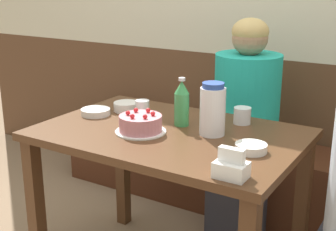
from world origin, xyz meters
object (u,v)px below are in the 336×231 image
(person_teal_shirt, at_px, (245,132))
(soju_bottle, at_px, (182,103))
(bench_seat, at_px, (240,176))
(bowl_rice_small, at_px, (126,107))
(glass_tumbler_short, at_px, (142,109))
(bowl_soup_white, at_px, (96,112))
(bowl_side_dish, at_px, (251,148))
(water_pitcher, at_px, (213,110))
(birthday_cake, at_px, (141,124))
(glass_water_tall, at_px, (242,116))
(napkin_holder, at_px, (231,167))

(person_teal_shirt, bearing_deg, soju_bottle, -9.49)
(bench_seat, distance_m, bowl_rice_small, 0.94)
(bowl_rice_small, xyz_separation_m, glass_tumbler_short, (0.13, -0.05, 0.02))
(soju_bottle, bearing_deg, glass_tumbler_short, 179.64)
(bowl_soup_white, height_order, person_teal_shirt, person_teal_shirt)
(glass_tumbler_short, distance_m, person_teal_shirt, 0.66)
(bowl_side_dish, distance_m, glass_tumbler_short, 0.62)
(bench_seat, bearing_deg, water_pitcher, -77.09)
(bowl_side_dish, height_order, person_teal_shirt, person_teal_shirt)
(bowl_side_dish, bearing_deg, bowl_rice_small, 164.76)
(birthday_cake, distance_m, bowl_rice_small, 0.34)
(bowl_soup_white, height_order, glass_tumbler_short, glass_tumbler_short)
(glass_water_tall, height_order, person_teal_shirt, person_teal_shirt)
(bench_seat, height_order, napkin_holder, napkin_holder)
(birthday_cake, bearing_deg, glass_tumbler_short, 122.46)
(bowl_soup_white, distance_m, glass_tumbler_short, 0.24)
(bowl_side_dish, bearing_deg, birthday_cake, -176.57)
(water_pitcher, height_order, soju_bottle, water_pitcher)
(birthday_cake, distance_m, napkin_holder, 0.57)
(bench_seat, height_order, bowl_soup_white, bowl_soup_white)
(glass_water_tall, relative_size, glass_tumbler_short, 0.92)
(soju_bottle, distance_m, napkin_holder, 0.59)
(glass_water_tall, height_order, glass_tumbler_short, glass_tumbler_short)
(napkin_holder, bearing_deg, bench_seat, 110.62)
(bench_seat, relative_size, bowl_rice_small, 19.43)
(napkin_holder, relative_size, glass_water_tall, 1.41)
(bench_seat, bearing_deg, person_teal_shirt, -63.74)
(glass_tumbler_short, height_order, person_teal_shirt, person_teal_shirt)
(bowl_rice_small, height_order, person_teal_shirt, person_teal_shirt)
(bench_seat, xyz_separation_m, napkin_holder, (0.43, -1.14, 0.57))
(bowl_rice_small, bearing_deg, soju_bottle, -8.97)
(birthday_cake, distance_m, bowl_side_dish, 0.49)
(person_teal_shirt, bearing_deg, bowl_soup_white, -40.24)
(napkin_holder, relative_size, bowl_rice_small, 0.88)
(water_pitcher, distance_m, person_teal_shirt, 0.65)
(bowl_rice_small, bearing_deg, glass_tumbler_short, -21.76)
(bowl_side_dish, relative_size, glass_water_tall, 1.57)
(bowl_side_dish, bearing_deg, bowl_soup_white, 175.25)
(napkin_holder, bearing_deg, bowl_rice_small, 149.31)
(bowl_soup_white, relative_size, glass_tumbler_short, 1.65)
(bench_seat, distance_m, water_pitcher, 1.02)
(water_pitcher, xyz_separation_m, soju_bottle, (-0.17, 0.04, -0.01))
(soju_bottle, bearing_deg, water_pitcher, -13.51)
(bowl_side_dish, bearing_deg, napkin_holder, -82.83)
(napkin_holder, relative_size, bowl_side_dish, 0.90)
(water_pitcher, xyz_separation_m, person_teal_shirt, (-0.08, 0.58, -0.28))
(napkin_holder, bearing_deg, water_pitcher, 124.71)
(birthday_cake, xyz_separation_m, napkin_holder, (0.52, -0.23, 0.00))
(bench_seat, distance_m, napkin_holder, 1.34)
(bowl_soup_white, height_order, bowl_side_dish, bowl_side_dish)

